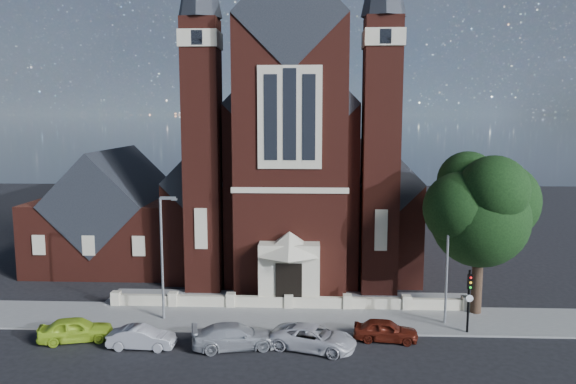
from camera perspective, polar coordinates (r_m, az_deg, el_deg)
name	(u,v)px	position (r m, az deg, el deg)	size (l,w,h in m)	color
ground	(293,274)	(47.36, 0.51, -8.32)	(120.00, 120.00, 0.00)	black
pavement_strip	(288,319)	(37.39, -0.05, -12.80)	(60.00, 5.00, 0.12)	slate
forecourt_paving	(290,299)	(41.16, 0.20, -10.84)	(26.00, 3.00, 0.14)	slate
forecourt_wall	(289,309)	(39.27, 0.08, -11.77)	(24.00, 0.40, 0.90)	beige
church	(296,168)	(53.66, 0.81, 2.50)	(20.01, 34.90, 29.20)	#4C1C14
parish_hall	(115,219)	(52.35, -17.17, -2.60)	(12.00, 12.20, 10.24)	#4C1C14
street_tree	(483,212)	(38.33, 19.21, -1.94)	(6.40, 6.60, 10.70)	black
street_lamp_left	(163,251)	(36.75, -12.57, -5.86)	(1.16, 0.22, 8.09)	gray
street_lamp_right	(449,254)	(36.53, 16.03, -6.06)	(1.16, 0.22, 8.09)	gray
traffic_signal	(469,293)	(35.82, 17.93, -9.76)	(0.28, 0.42, 4.00)	black
car_lime_van	(76,329)	(36.06, -20.76, -12.91)	(1.68, 4.18, 1.43)	#ABD129
car_silver_a	(142,338)	(33.97, -14.64, -14.12)	(1.32, 3.79, 1.25)	#98999F
car_silver_b	(235,336)	(33.05, -5.43, -14.38)	(1.97, 4.84, 1.41)	#989B9F
car_white_suv	(314,338)	(32.81, 2.63, -14.58)	(2.23, 4.84, 1.35)	silver
car_dark_red	(386,330)	(34.40, 9.89, -13.66)	(1.51, 3.75, 1.28)	#581A0F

